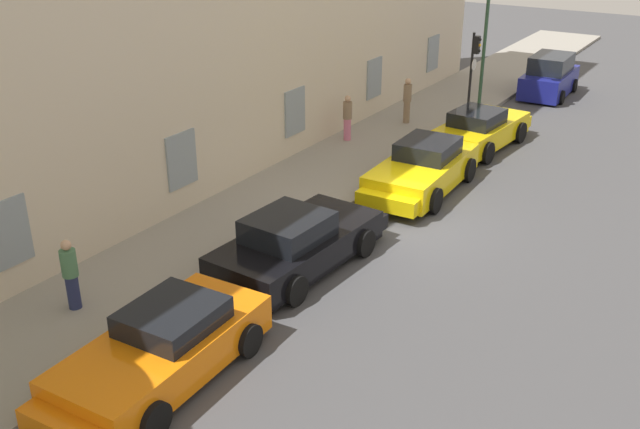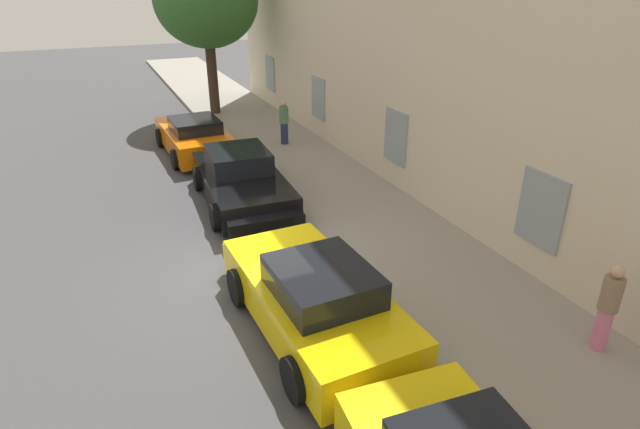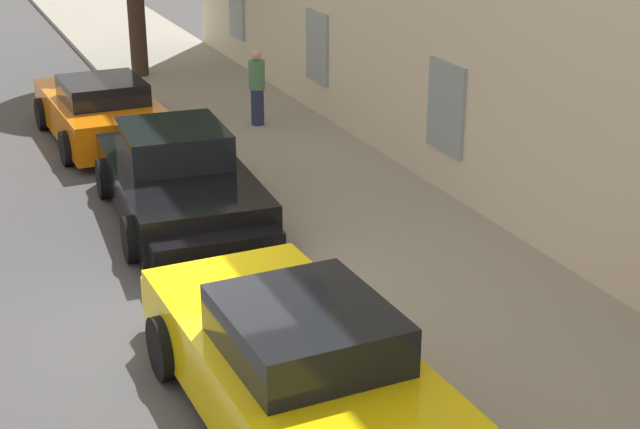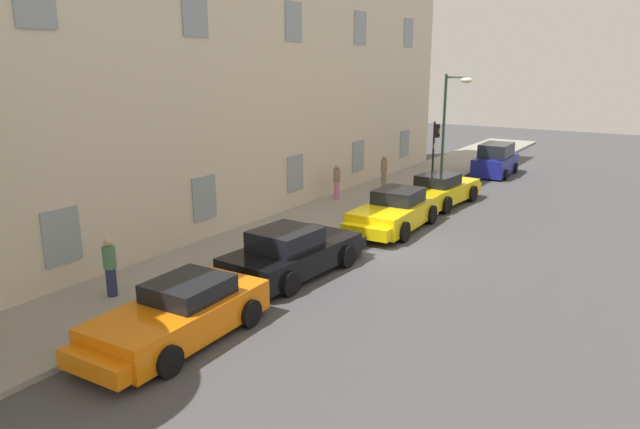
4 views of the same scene
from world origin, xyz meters
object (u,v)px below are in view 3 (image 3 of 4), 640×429
(sportscar_red_lead, at_px, (99,110))
(sportscar_white_middle, at_px, (286,357))
(sportscar_yellow_flank, at_px, (181,185))
(pedestrian_strolling, at_px, (257,87))

(sportscar_red_lead, relative_size, sportscar_white_middle, 0.97)
(sportscar_yellow_flank, bearing_deg, pedestrian_strolling, 147.22)
(sportscar_red_lead, distance_m, sportscar_white_middle, 10.83)
(sportscar_yellow_flank, distance_m, pedestrian_strolling, 5.22)
(sportscar_yellow_flank, bearing_deg, sportscar_red_lead, -176.54)
(pedestrian_strolling, bearing_deg, sportscar_white_middle, -17.93)
(sportscar_yellow_flank, relative_size, pedestrian_strolling, 3.17)
(sportscar_red_lead, xyz_separation_m, pedestrian_strolling, (0.77, 3.13, 0.36))
(sportscar_red_lead, relative_size, sportscar_yellow_flank, 0.95)
(sportscar_red_lead, xyz_separation_m, sportscar_white_middle, (10.83, -0.12, 0.06))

